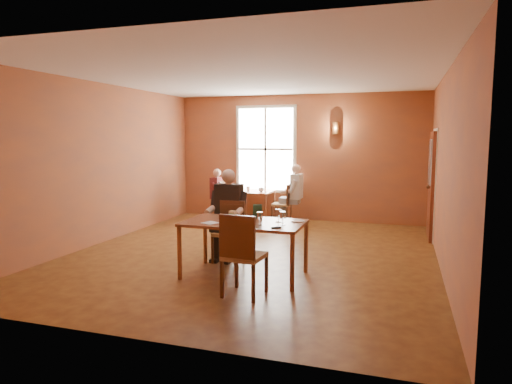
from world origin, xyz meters
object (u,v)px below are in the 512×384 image
(diner_main, at_px, (227,218))
(diner_maroon, at_px, (228,195))
(chair_diner_maroon, at_px, (230,200))
(diner_white, at_px, (283,195))
(second_table, at_px, (255,206))
(chair_diner_white, at_px, (282,203))
(main_table, at_px, (244,249))
(chair_diner_main, at_px, (228,232))
(chair_empty, at_px, (245,254))

(diner_main, bearing_deg, diner_maroon, -68.92)
(chair_diner_maroon, bearing_deg, diner_white, 90.00)
(second_table, bearing_deg, diner_main, -79.04)
(chair_diner_white, relative_size, chair_diner_maroon, 0.97)
(main_table, distance_m, chair_diner_white, 4.20)
(chair_diner_main, bearing_deg, diner_maroon, -68.76)
(diner_main, distance_m, second_table, 3.63)
(chair_diner_main, xyz_separation_m, chair_diner_white, (-0.04, 3.52, -0.03))
(second_table, xyz_separation_m, diner_white, (0.68, 0.00, 0.30))
(diner_main, bearing_deg, second_table, -79.04)
(second_table, bearing_deg, chair_diner_white, 0.00)
(main_table, xyz_separation_m, diner_maroon, (-1.87, 4.17, 0.20))
(chair_diner_maroon, distance_m, diner_maroon, 0.13)
(diner_main, distance_m, diner_maroon, 3.80)
(main_table, height_order, diner_white, diner_white)
(chair_empty, bearing_deg, diner_main, 124.40)
(diner_main, distance_m, chair_empty, 1.59)
(second_table, distance_m, chair_diner_maroon, 0.66)
(chair_empty, distance_m, chair_diner_white, 4.99)
(second_table, xyz_separation_m, chair_diner_maroon, (-0.65, 0.00, 0.11))
(chair_diner_main, relative_size, chair_diner_maroon, 1.03)
(chair_diner_main, xyz_separation_m, chair_empty, (0.77, -1.41, 0.05))
(main_table, xyz_separation_m, diner_main, (-0.50, 0.62, 0.31))
(diner_white, relative_size, diner_maroon, 1.11)
(main_table, relative_size, chair_empty, 1.60)
(chair_diner_main, height_order, chair_empty, chair_empty)
(chair_diner_maroon, bearing_deg, main_table, 23.79)
(diner_white, relative_size, chair_diner_maroon, 1.41)
(main_table, distance_m, chair_diner_maroon, 4.55)
(diner_main, relative_size, chair_empty, 1.34)
(chair_diner_white, relative_size, diner_white, 0.69)
(main_table, relative_size, chair_diner_maroon, 1.81)
(second_table, bearing_deg, main_table, -74.10)
(main_table, height_order, second_table, main_table)
(second_table, relative_size, chair_diner_maroon, 0.87)
(second_table, xyz_separation_m, chair_diner_white, (0.65, 0.00, 0.10))
(chair_diner_white, bearing_deg, chair_diner_main, -179.40)
(main_table, distance_m, chair_diner_main, 0.82)
(diner_main, height_order, chair_diner_maroon, diner_main)
(second_table, distance_m, chair_diner_white, 0.66)
(main_table, xyz_separation_m, chair_diner_maroon, (-1.84, 4.17, 0.07))
(diner_white, bearing_deg, diner_main, -179.88)
(chair_diner_white, bearing_deg, diner_white, -90.00)
(diner_maroon, bearing_deg, chair_diner_main, 21.24)
(diner_maroon, bearing_deg, chair_diner_maroon, 90.00)
(chair_diner_main, relative_size, diner_white, 0.73)
(main_table, bearing_deg, chair_diner_main, 127.57)
(chair_diner_main, distance_m, chair_diner_white, 3.52)
(chair_diner_main, distance_m, chair_empty, 1.61)
(second_table, height_order, chair_diner_white, chair_diner_white)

